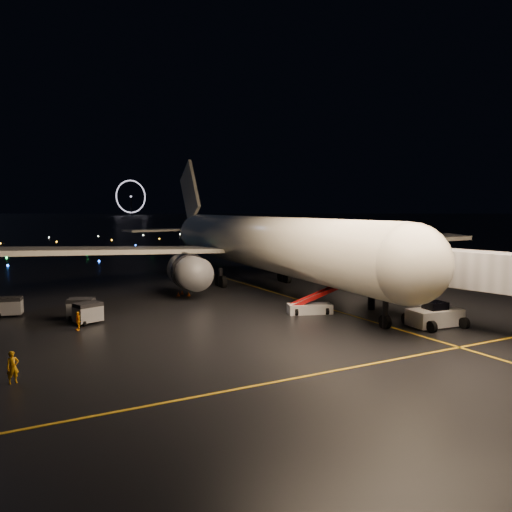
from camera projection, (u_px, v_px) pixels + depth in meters
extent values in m
plane|color=black|center=(24.00, 225.00, 302.88)|extent=(2000.00, 2000.00, 0.00)
cube|color=gold|center=(281.00, 295.00, 57.90)|extent=(0.25, 80.00, 0.02)
cube|color=gold|center=(250.00, 387.00, 27.98)|extent=(60.00, 0.25, 0.02)
cube|color=silver|center=(435.00, 314.00, 42.26)|extent=(4.67, 2.79, 2.12)
imported|color=#FBA00B|center=(13.00, 367.00, 28.48)|extent=(0.77, 0.61, 1.88)
imported|color=#FBA00B|center=(78.00, 321.00, 40.95)|extent=(0.47, 0.94, 1.56)
cone|color=#FA5C10|center=(178.00, 294.00, 56.87)|extent=(0.58, 0.58, 0.51)
cone|color=#FA5C10|center=(182.00, 292.00, 58.19)|extent=(0.52, 0.52, 0.47)
cone|color=#FA5C10|center=(189.00, 294.00, 57.04)|extent=(0.60, 0.60, 0.53)
cube|color=gray|center=(81.00, 309.00, 45.03)|extent=(2.66, 2.30, 1.90)
cube|color=gray|center=(88.00, 313.00, 43.28)|extent=(2.56, 2.16, 1.85)
cube|color=gray|center=(10.00, 307.00, 46.29)|extent=(2.36, 1.89, 1.77)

